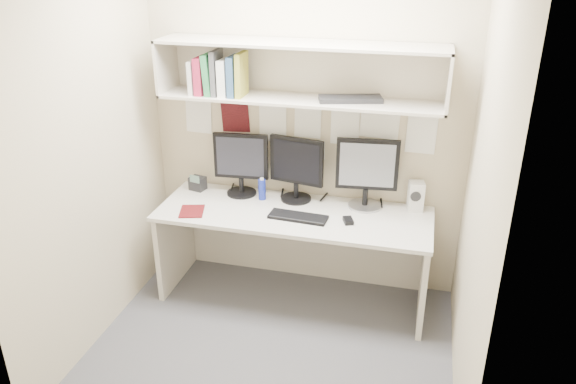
% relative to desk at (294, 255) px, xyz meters
% --- Properties ---
extents(floor, '(2.40, 2.00, 0.01)m').
position_rel_desk_xyz_m(floor, '(0.00, -0.65, -0.37)').
color(floor, '#4A494E').
rests_on(floor, ground).
extents(wall_back, '(2.40, 0.02, 2.60)m').
position_rel_desk_xyz_m(wall_back, '(0.00, 0.35, 0.93)').
color(wall_back, '#BDAE90').
rests_on(wall_back, ground).
extents(wall_front, '(2.40, 0.02, 2.60)m').
position_rel_desk_xyz_m(wall_front, '(0.00, -1.65, 0.93)').
color(wall_front, '#BDAE90').
rests_on(wall_front, ground).
extents(wall_left, '(0.02, 2.00, 2.60)m').
position_rel_desk_xyz_m(wall_left, '(-1.20, -0.65, 0.93)').
color(wall_left, '#BDAE90').
rests_on(wall_left, ground).
extents(wall_right, '(0.02, 2.00, 2.60)m').
position_rel_desk_xyz_m(wall_right, '(1.20, -0.65, 0.93)').
color(wall_right, '#BDAE90').
rests_on(wall_right, ground).
extents(desk, '(2.00, 0.70, 0.73)m').
position_rel_desk_xyz_m(desk, '(0.00, 0.00, 0.00)').
color(desk, beige).
rests_on(desk, floor).
extents(overhead_hutch, '(2.00, 0.38, 0.40)m').
position_rel_desk_xyz_m(overhead_hutch, '(0.00, 0.21, 1.35)').
color(overhead_hutch, beige).
rests_on(overhead_hutch, wall_back).
extents(pinned_papers, '(1.92, 0.01, 0.48)m').
position_rel_desk_xyz_m(pinned_papers, '(0.00, 0.34, 0.88)').
color(pinned_papers, white).
rests_on(pinned_papers, wall_back).
extents(monitor_left, '(0.42, 0.23, 0.49)m').
position_rel_desk_xyz_m(monitor_left, '(-0.47, 0.22, 0.63)').
color(monitor_left, black).
rests_on(monitor_left, desk).
extents(monitor_center, '(0.42, 0.23, 0.49)m').
position_rel_desk_xyz_m(monitor_center, '(-0.03, 0.22, 0.63)').
color(monitor_center, black).
rests_on(monitor_center, desk).
extents(monitor_right, '(0.45, 0.25, 0.53)m').
position_rel_desk_xyz_m(monitor_right, '(0.49, 0.22, 0.65)').
color(monitor_right, '#A5A5AA').
rests_on(monitor_right, desk).
extents(keyboard, '(0.43, 0.18, 0.02)m').
position_rel_desk_xyz_m(keyboard, '(0.05, -0.10, 0.37)').
color(keyboard, black).
rests_on(keyboard, desk).
extents(mouse, '(0.09, 0.11, 0.03)m').
position_rel_desk_xyz_m(mouse, '(0.41, -0.08, 0.38)').
color(mouse, black).
rests_on(mouse, desk).
extents(speaker, '(0.13, 0.13, 0.22)m').
position_rel_desk_xyz_m(speaker, '(0.86, 0.25, 0.47)').
color(speaker, silver).
rests_on(speaker, desk).
extents(blue_bottle, '(0.06, 0.06, 0.18)m').
position_rel_desk_xyz_m(blue_bottle, '(-0.29, 0.15, 0.45)').
color(blue_bottle, '#152496').
rests_on(blue_bottle, desk).
extents(maroon_notebook, '(0.22, 0.24, 0.01)m').
position_rel_desk_xyz_m(maroon_notebook, '(-0.72, -0.19, 0.37)').
color(maroon_notebook, '#530E11').
rests_on(maroon_notebook, desk).
extents(desk_phone, '(0.13, 0.13, 0.14)m').
position_rel_desk_xyz_m(desk_phone, '(-0.84, 0.20, 0.42)').
color(desk_phone, black).
rests_on(desk_phone, desk).
extents(book_stack, '(0.39, 0.19, 0.31)m').
position_rel_desk_xyz_m(book_stack, '(-0.57, 0.10, 1.31)').
color(book_stack, beige).
rests_on(book_stack, overhead_hutch).
extents(hutch_tray, '(0.46, 0.27, 0.03)m').
position_rel_desk_xyz_m(hutch_tray, '(0.36, 0.16, 1.19)').
color(hutch_tray, black).
rests_on(hutch_tray, overhead_hutch).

